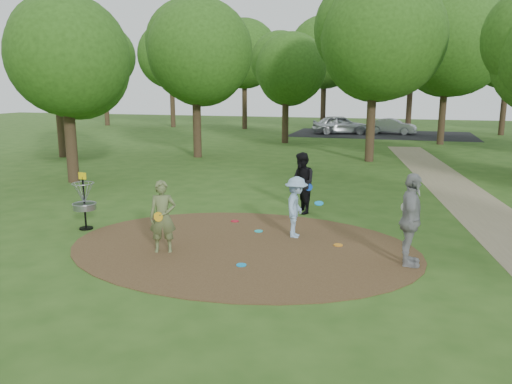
# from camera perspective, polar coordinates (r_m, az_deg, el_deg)

# --- Properties ---
(ground) EXTENTS (100.00, 100.00, 0.00)m
(ground) POSITION_cam_1_polar(r_m,az_deg,el_deg) (11.98, -1.61, -6.31)
(ground) COLOR #2D5119
(ground) RESTS_ON ground
(dirt_clearing) EXTENTS (8.40, 8.40, 0.02)m
(dirt_clearing) POSITION_cam_1_polar(r_m,az_deg,el_deg) (11.97, -1.61, -6.26)
(dirt_clearing) COLOR #47301C
(dirt_clearing) RESTS_ON ground
(parking_lot) EXTENTS (14.00, 8.00, 0.01)m
(parking_lot) POSITION_cam_1_polar(r_m,az_deg,el_deg) (41.02, 14.13, 6.41)
(parking_lot) COLOR black
(parking_lot) RESTS_ON ground
(player_observer_with_disc) EXTENTS (0.72, 0.59, 1.68)m
(player_observer_with_disc) POSITION_cam_1_polar(r_m,az_deg,el_deg) (11.58, -10.61, -2.82)
(player_observer_with_disc) COLOR #5F6B3E
(player_observer_with_disc) RESTS_ON ground
(player_throwing_with_disc) EXTENTS (0.99, 1.04, 1.56)m
(player_throwing_with_disc) POSITION_cam_1_polar(r_m,az_deg,el_deg) (12.57, 4.61, -1.76)
(player_throwing_with_disc) COLOR #90B2D7
(player_throwing_with_disc) RESTS_ON ground
(player_walking_with_disc) EXTENTS (1.06, 1.13, 1.84)m
(player_walking_with_disc) POSITION_cam_1_polar(r_m,az_deg,el_deg) (14.96, 5.23, 1.02)
(player_walking_with_disc) COLOR black
(player_walking_with_disc) RESTS_ON ground
(player_waiting_with_disc) EXTENTS (0.50, 1.18, 2.01)m
(player_waiting_with_disc) POSITION_cam_1_polar(r_m,az_deg,el_deg) (10.99, 17.26, -3.10)
(player_waiting_with_disc) COLOR gray
(player_waiting_with_disc) RESTS_ON ground
(disc_ground_cyan) EXTENTS (0.22, 0.22, 0.02)m
(disc_ground_cyan) POSITION_cam_1_polar(r_m,az_deg,el_deg) (13.15, 0.30, -4.49)
(disc_ground_cyan) COLOR #19C3CD
(disc_ground_cyan) RESTS_ON dirt_clearing
(disc_ground_blue) EXTENTS (0.22, 0.22, 0.02)m
(disc_ground_blue) POSITION_cam_1_polar(r_m,az_deg,el_deg) (10.75, -1.69, -8.33)
(disc_ground_blue) COLOR #0C93DA
(disc_ground_blue) RESTS_ON dirt_clearing
(disc_ground_red) EXTENTS (0.22, 0.22, 0.02)m
(disc_ground_red) POSITION_cam_1_polar(r_m,az_deg,el_deg) (14.12, -2.44, -3.33)
(disc_ground_red) COLOR red
(disc_ground_red) RESTS_ON dirt_clearing
(car_left) EXTENTS (4.72, 2.95, 1.50)m
(car_left) POSITION_cam_1_polar(r_m,az_deg,el_deg) (40.62, 9.60, 7.61)
(car_left) COLOR #B0B4B9
(car_left) RESTS_ON ground
(car_right) EXTENTS (3.90, 1.87, 1.23)m
(car_right) POSITION_cam_1_polar(r_m,az_deg,el_deg) (41.44, 15.27, 7.26)
(car_right) COLOR #9EA1A6
(car_right) RESTS_ON ground
(disc_ground_orange) EXTENTS (0.22, 0.22, 0.02)m
(disc_ground_orange) POSITION_cam_1_polar(r_m,az_deg,el_deg) (12.19, 9.37, -6.00)
(disc_ground_orange) COLOR orange
(disc_ground_orange) RESTS_ON dirt_clearing
(disc_golf_basket) EXTENTS (0.63, 0.63, 1.54)m
(disc_golf_basket) POSITION_cam_1_polar(r_m,az_deg,el_deg) (14.00, -19.07, -0.57)
(disc_golf_basket) COLOR black
(disc_golf_basket) RESTS_ON ground
(tree_ring) EXTENTS (37.12, 45.90, 9.50)m
(tree_ring) POSITION_cam_1_polar(r_m,az_deg,el_deg) (20.38, 16.15, 15.89)
(tree_ring) COLOR #332316
(tree_ring) RESTS_ON ground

